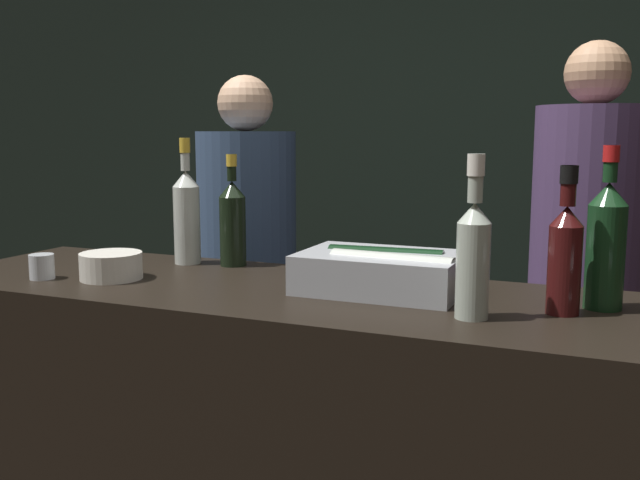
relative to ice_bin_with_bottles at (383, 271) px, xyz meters
The scene contains 11 objects.
wall_back_chalkboard 1.94m from the ice_bin_with_bottles, 94.51° to the left, with size 6.40×0.06×2.80m.
ice_bin_with_bottles is the anchor object (origin of this frame).
bowl_white 0.71m from the ice_bin_with_bottles, 169.37° to the right, with size 0.16×0.16×0.07m.
candle_votive 0.89m from the ice_bin_with_bottles, 166.97° to the right, with size 0.06×0.06×0.06m.
champagne_bottle 0.53m from the ice_bin_with_bottles, 162.30° to the left, with size 0.07×0.07×0.32m.
white_wine_bottle 0.31m from the ice_bin_with_bottles, 33.77° to the right, with size 0.07×0.07×0.34m.
red_wine_bottle_burgundy 0.50m from the ice_bin_with_bottles, ahead, with size 0.08×0.08×0.35m.
rose_wine_bottle 0.66m from the ice_bin_with_bottles, 167.81° to the left, with size 0.08×0.08×0.36m.
red_wine_bottle_black_foil 0.42m from the ice_bin_with_bottles, ahead, with size 0.07×0.07×0.31m.
person_in_hoodie 1.17m from the ice_bin_with_bottles, 134.93° to the left, with size 0.38×0.38×1.67m.
person_blond_tee 1.06m from the ice_bin_with_bottles, 66.52° to the left, with size 0.38×0.38×1.75m.
Camera 1 is at (0.66, -1.25, 1.45)m, focal length 40.00 mm.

